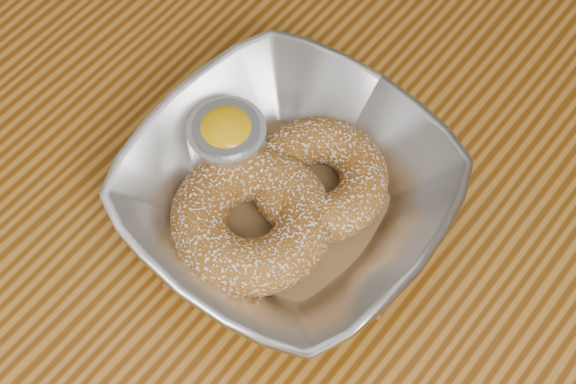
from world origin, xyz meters
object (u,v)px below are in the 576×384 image
Objects in this scene: ramekin at (228,144)px; serving_bowl at (288,195)px; donut_front at (252,220)px; table at (389,278)px; donut_back at (319,179)px.

serving_bowl is at bearing -0.85° from ramekin.
serving_bowl is 1.96× the size of donut_front.
table is 11.05× the size of donut_front.
ramekin is (-0.12, -0.04, 0.13)m from table.
donut_back is 0.06m from donut_front.
donut_back is 1.76× the size of ramekin.
serving_bowl is at bearing 79.31° from donut_front.
ramekin is (-0.05, 0.00, 0.01)m from serving_bowl.
donut_front is (-0.07, -0.08, 0.13)m from table.
table is at bearing 46.15° from donut_front.
table is 0.19m from ramekin.
table is at bearing 33.81° from serving_bowl.
donut_front is 0.06m from ramekin.
donut_back is at bearing 69.24° from serving_bowl.
ramekin is (-0.05, 0.03, 0.01)m from donut_front.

